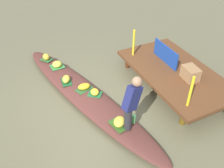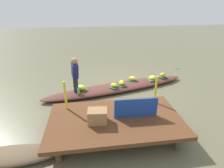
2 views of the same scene
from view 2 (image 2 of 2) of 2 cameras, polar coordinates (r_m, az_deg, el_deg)
The scene contains 24 objects.
canal_water at distance 6.69m, azimuth 2.03°, elevation -1.84°, with size 40.00×40.00×0.00m, color brown.
dock_platform at distance 4.41m, azimuth 1.08°, elevation -11.53°, with size 3.20×1.80×0.43m.
vendor_boat at distance 6.64m, azimuth 2.05°, elevation -0.99°, with size 5.56×0.83×0.22m, color #552C26.
moored_boat at distance 4.50m, azimuth -30.64°, elevation -19.35°, with size 2.23×0.61×0.18m, color brown.
leaf_mat_0 at distance 6.59m, azimuth 3.12°, elevation -0.15°, with size 0.43×0.25×0.01m, color #2F572D.
banana_bunch_0 at distance 6.56m, azimuth 3.14°, elevation 0.45°, with size 0.31×0.19×0.15m, color gold.
leaf_mat_1 at distance 6.28m, azimuth -9.82°, elevation -1.78°, with size 0.43×0.32×0.01m, color #30591D.
banana_bunch_1 at distance 6.24m, azimuth -9.88°, elevation -1.09°, with size 0.30×0.24×0.17m, color gold.
leaf_mat_2 at distance 6.96m, azimuth 6.63°, elevation 1.13°, with size 0.40×0.25×0.01m, color #1A5329.
banana_bunch_2 at distance 6.93m, azimuth 6.66°, elevation 1.77°, with size 0.29×0.19×0.17m, color yellow.
leaf_mat_3 at distance 6.40m, azimuth 0.68°, elevation -0.90°, with size 0.33×0.25×0.01m, color #226135.
banana_bunch_3 at distance 6.37m, azimuth 0.68°, elevation -0.32°, with size 0.24×0.19×0.14m, color yellow.
leaf_mat_4 at distance 7.20m, azimuth 12.84°, elevation 1.48°, with size 0.37×0.34×0.01m, color #36803F.
banana_bunch_4 at distance 7.18m, azimuth 12.89°, elevation 2.05°, with size 0.26×0.26×0.16m, color yellow.
leaf_mat_5 at distance 7.54m, azimuth 15.95°, elevation 2.19°, with size 0.33×0.25×0.01m, color #2C602F.
banana_bunch_5 at distance 7.51m, azimuth 16.03°, elevation 2.85°, with size 0.23×0.19×0.19m, color gold.
vendor_person at distance 5.85m, azimuth -11.78°, elevation 3.49°, with size 0.28×0.45×1.24m.
water_bottle at distance 5.97m, azimuth -10.74°, elevation -2.21°, with size 0.08×0.08×0.22m, color #56B966.
market_banner at distance 4.33m, azimuth 7.72°, elevation -7.64°, with size 1.05×0.03×0.49m, color #1A3E98.
railing_post_west at distance 4.97m, azimuth 13.84°, elevation -1.82°, with size 0.06×0.06×0.78m, color yellow.
railing_post_east at distance 4.68m, azimuth -14.74°, elevation -3.60°, with size 0.06×0.06×0.78m, color yellow.
produce_crate at distance 4.16m, azimuth -4.69°, elevation -10.26°, with size 0.44×0.32×0.33m, color #976E47.
drifting_plant_0 at distance 9.30m, azimuth 19.91°, elevation 4.41°, with size 0.17×0.13×0.01m, color #1F6231.
drifting_plant_1 at distance 9.44m, azimuth 20.55°, elevation 4.61°, with size 0.18×0.19×0.01m, color #235F24.
Camera 2 is at (1.06, 5.90, 2.97)m, focal length 28.47 mm.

